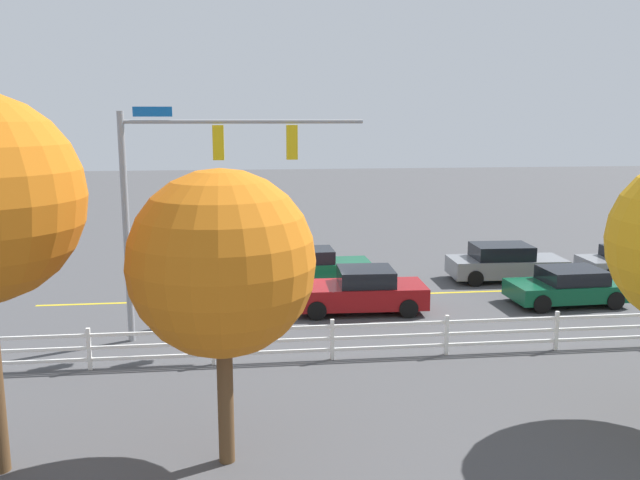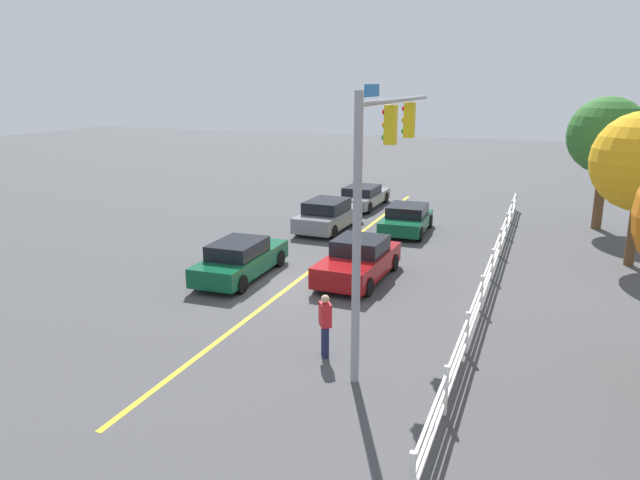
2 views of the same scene
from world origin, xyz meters
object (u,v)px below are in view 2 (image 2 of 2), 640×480
car_0 (328,215)px  car_2 (359,260)px  pedestrian (325,323)px  tree_1 (607,136)px  car_1 (407,219)px  car_3 (241,259)px  car_4 (363,196)px

car_0 → car_2: (6.65, 3.65, -0.02)m
pedestrian → tree_1: (-17.96, 7.40, 3.55)m
car_0 → car_1: car_0 is taller
car_1 → car_3: bearing=-26.9°
car_4 → tree_1: 12.82m
car_3 → car_4: bearing=-3.0°
car_3 → pedestrian: bearing=-135.2°
car_2 → tree_1: (-11.62, 8.51, 3.77)m
car_0 → car_1: bearing=-75.2°
car_1 → car_4: car_1 is taller
tree_1 → car_3: bearing=-44.2°
pedestrian → car_1: bearing=-119.9°
car_0 → car_4: bearing=2.2°
car_2 → tree_1: tree_1 is taller
car_0 → car_3: size_ratio=0.98×
pedestrian → tree_1: 19.75m
car_0 → tree_1: bearing=-66.0°
car_0 → tree_1: tree_1 is taller
car_1 → car_2: 7.49m
car_1 → pedestrian: bearing=2.6°
tree_1 → car_2: bearing=-36.2°
car_3 → car_4: size_ratio=1.00×
car_1 → pedestrian: pedestrian is taller
car_3 → tree_1: (-12.96, 12.60, 3.79)m
car_0 → car_3: bearing=178.7°
car_2 → car_3: 4.30m
car_1 → tree_1: bearing=114.0°
car_0 → car_1: (-0.84, 3.67, -0.08)m
car_2 → car_4: size_ratio=0.96×
car_1 → car_4: 6.18m
car_1 → car_4: size_ratio=0.85×
car_0 → car_2: car_2 is taller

